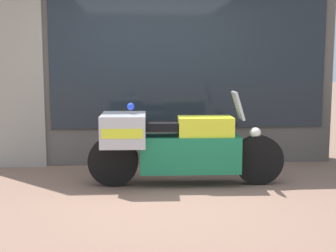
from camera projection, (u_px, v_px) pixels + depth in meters
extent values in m
plane|color=#7A5B4C|center=(165.00, 199.00, 5.20)|extent=(60.00, 60.00, 0.00)
cube|color=#56514C|center=(156.00, 38.00, 6.92)|extent=(5.30, 0.40, 3.73)
cube|color=gray|center=(9.00, 38.00, 6.79)|extent=(1.04, 0.55, 3.73)
cube|color=#1E262D|center=(190.00, 34.00, 6.74)|extent=(4.03, 0.02, 2.73)
cube|color=slate|center=(185.00, 143.00, 7.18)|extent=(3.81, 0.30, 0.55)
cube|color=silver|center=(184.00, 82.00, 7.19)|extent=(3.81, 0.02, 1.35)
cube|color=beige|center=(185.00, 38.00, 6.97)|extent=(3.81, 0.30, 0.02)
cube|color=#195623|center=(106.00, 35.00, 6.87)|extent=(0.18, 0.04, 0.06)
cube|color=maroon|center=(185.00, 35.00, 6.96)|extent=(0.18, 0.04, 0.06)
cube|color=black|center=(263.00, 36.00, 7.05)|extent=(0.18, 0.04, 0.06)
cube|color=#2866B7|center=(108.00, 118.00, 6.97)|extent=(0.19, 0.02, 0.27)
cube|color=yellow|center=(185.00, 117.00, 7.06)|extent=(0.19, 0.04, 0.27)
cube|color=orange|center=(261.00, 117.00, 7.15)|extent=(0.19, 0.02, 0.27)
cylinder|color=black|center=(258.00, 160.00, 5.81)|extent=(0.62, 0.16, 0.61)
cylinder|color=black|center=(113.00, 161.00, 5.74)|extent=(0.62, 0.16, 0.61)
cube|color=#19754C|center=(190.00, 154.00, 5.76)|extent=(1.23, 0.47, 0.45)
cube|color=yellow|center=(205.00, 127.00, 5.73)|extent=(0.68, 0.41, 0.26)
cube|color=black|center=(167.00, 126.00, 5.71)|extent=(0.72, 0.34, 0.10)
cube|color=#B7B7BC|center=(124.00, 129.00, 5.69)|extent=(0.56, 0.72, 0.38)
cube|color=yellow|center=(124.00, 129.00, 5.69)|extent=(0.50, 0.73, 0.11)
cube|color=#B2BCC6|center=(238.00, 106.00, 5.71)|extent=(0.14, 0.30, 0.35)
sphere|color=white|center=(255.00, 133.00, 5.76)|extent=(0.14, 0.14, 0.14)
sphere|color=blue|center=(131.00, 106.00, 5.66)|extent=(0.09, 0.09, 0.09)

